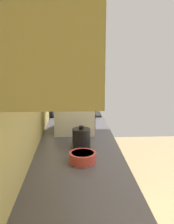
{
  "coord_description": "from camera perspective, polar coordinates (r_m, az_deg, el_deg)",
  "views": [
    {
      "loc": [
        -1.72,
        1.29,
        1.63
      ],
      "look_at": [
        -0.25,
        1.22,
        1.3
      ],
      "focal_mm": 39.55,
      "sensor_mm": 36.0,
      "label": 1
    }
  ],
  "objects": [
    {
      "name": "wall_back",
      "position": [
        1.78,
        -14.65,
        3.94
      ],
      "size": [
        4.07,
        0.12,
        2.75
      ],
      "primitive_type": "cube",
      "color": "#DCC975",
      "rests_on": "ground_plane"
    },
    {
      "name": "oven_range",
      "position": [
        3.36,
        -2.52,
        -7.54
      ],
      "size": [
        0.61,
        0.65,
        1.11
      ],
      "color": "black",
      "rests_on": "ground_plane"
    },
    {
      "name": "microwave",
      "position": [
        2.42,
        -2.86,
        -0.39
      ],
      "size": [
        0.46,
        0.37,
        0.33
      ],
      "color": "white",
      "rests_on": "counter_run"
    },
    {
      "name": "bowl",
      "position": [
        1.71,
        -1.01,
        -10.29
      ],
      "size": [
        0.19,
        0.19,
        0.07
      ],
      "color": "#D84C47",
      "rests_on": "counter_run"
    },
    {
      "name": "kettle",
      "position": [
        1.97,
        -1.31,
        -5.99
      ],
      "size": [
        0.2,
        0.14,
        0.18
      ],
      "color": "black",
      "rests_on": "counter_run"
    }
  ]
}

